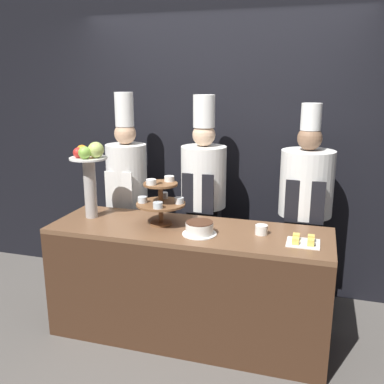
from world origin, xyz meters
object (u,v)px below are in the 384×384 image
at_px(chef_center_left, 203,194).
at_px(cup_white, 261,230).
at_px(chef_center_right, 305,206).
at_px(cake_square_tray, 303,241).
at_px(cake_round, 199,228).
at_px(tiered_stand, 161,199).
at_px(chef_left, 127,190).
at_px(fruit_pedestal, 89,168).

bearing_deg(chef_center_left, cup_white, -44.20).
distance_m(chef_center_left, chef_center_right, 0.84).
bearing_deg(chef_center_left, cake_square_tray, -37.13).
relative_size(cake_round, cake_square_tray, 1.13).
height_order(tiered_stand, cup_white, tiered_stand).
xyz_separation_m(cake_square_tray, chef_center_left, (-0.86, 0.65, 0.09)).
bearing_deg(chef_center_right, chef_left, 180.00).
xyz_separation_m(cake_round, chef_center_right, (0.69, 0.68, 0.03)).
distance_m(chef_left, chef_center_left, 0.71).
bearing_deg(fruit_pedestal, tiered_stand, -0.49).
height_order(cake_round, cup_white, cake_round).
relative_size(tiered_stand, cake_square_tray, 1.70).
bearing_deg(cake_round, chef_center_left, 102.92).
distance_m(cake_square_tray, chef_left, 1.71).
height_order(cake_round, chef_left, chef_left).
xyz_separation_m(tiered_stand, chef_center_right, (1.02, 0.56, -0.12)).
relative_size(tiered_stand, fruit_pedestal, 0.61).
height_order(cup_white, chef_center_left, chef_center_left).
bearing_deg(chef_left, cake_round, -38.18).
height_order(chef_left, chef_center_right, chef_left).
height_order(tiered_stand, cake_round, tiered_stand).
bearing_deg(cake_round, chef_left, 141.82).
relative_size(fruit_pedestal, cake_round, 2.46).
bearing_deg(cup_white, chef_center_right, 63.92).
bearing_deg(cake_square_tray, fruit_pedestal, 176.39).
height_order(fruit_pedestal, cake_square_tray, fruit_pedestal).
relative_size(chef_left, chef_center_right, 1.04).
distance_m(cake_round, cake_square_tray, 0.71).
bearing_deg(chef_center_left, fruit_pedestal, -144.04).
bearing_deg(fruit_pedestal, cup_white, -0.23).
bearing_deg(tiered_stand, fruit_pedestal, 179.51).
bearing_deg(chef_left, fruit_pedestal, -94.98).
relative_size(cake_square_tray, chef_center_left, 0.12).
distance_m(chef_left, chef_center_right, 1.56).
bearing_deg(chef_center_right, cake_round, -135.22).
distance_m(cake_square_tray, chef_center_right, 0.66).
height_order(tiered_stand, fruit_pedestal, fruit_pedestal).
relative_size(fruit_pedestal, chef_center_right, 0.34).
height_order(chef_center_left, chef_center_right, chef_center_left).
bearing_deg(chef_left, cup_white, -23.43).
bearing_deg(chef_center_right, chef_center_left, 180.00).
relative_size(chef_center_left, chef_center_right, 1.03).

